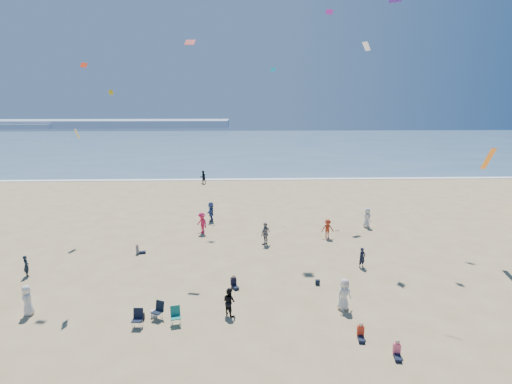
{
  "coord_description": "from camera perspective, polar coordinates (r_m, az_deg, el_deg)",
  "views": [
    {
      "loc": [
        1.21,
        -14.73,
        11.78
      ],
      "look_at": [
        2.0,
        8.0,
        6.56
      ],
      "focal_mm": 28.0,
      "sensor_mm": 36.0,
      "label": 1
    }
  ],
  "objects": [
    {
      "name": "headland_far",
      "position": [
        194.87,
        -20.57,
        9.14
      ],
      "size": [
        110.0,
        20.0,
        3.2
      ],
      "primitive_type": "cube",
      "color": "#7A8EA8",
      "rests_on": "ground"
    },
    {
      "name": "navy_bag",
      "position": [
        27.06,
        8.79,
        -12.63
      ],
      "size": [
        0.28,
        0.18,
        0.34
      ],
      "primitive_type": "cube",
      "color": "black",
      "rests_on": "ground"
    },
    {
      "name": "seated_group",
      "position": [
        22.48,
        0.83,
        -17.42
      ],
      "size": [
        16.36,
        21.9,
        0.84
      ],
      "color": "silver",
      "rests_on": "ground"
    },
    {
      "name": "surf_line",
      "position": [
        60.88,
        -3.09,
        1.8
      ],
      "size": [
        220.0,
        1.2,
        0.08
      ],
      "primitive_type": "cube",
      "color": "white",
      "rests_on": "ground"
    },
    {
      "name": "ocean",
      "position": [
        110.36,
        -2.63,
        6.81
      ],
      "size": [
        220.0,
        100.0,
        0.06
      ],
      "primitive_type": "cube",
      "color": "#476B84",
      "rests_on": "ground"
    },
    {
      "name": "headland_near",
      "position": [
        206.55,
        -31.68,
        8.05
      ],
      "size": [
        40.0,
        14.0,
        2.0
      ],
      "primitive_type": "cube",
      "color": "#7A8EA8",
      "rests_on": "ground"
    },
    {
      "name": "standing_flyers",
      "position": [
        32.09,
        0.62,
        -6.87
      ],
      "size": [
        27.35,
        52.87,
        1.95
      ],
      "color": "navy",
      "rests_on": "ground"
    },
    {
      "name": "kites_aloft",
      "position": [
        30.02,
        17.17,
        19.25
      ],
      "size": [
        36.71,
        37.73,
        28.65
      ],
      "color": "#FFF52D",
      "rests_on": "ground"
    },
    {
      "name": "white_tote",
      "position": [
        23.91,
        -14.34,
        -16.47
      ],
      "size": [
        0.35,
        0.2,
        0.4
      ],
      "primitive_type": "cube",
      "color": "silver",
      "rests_on": "ground"
    },
    {
      "name": "chair_cluster",
      "position": [
        23.07,
        -13.98,
        -16.75
      ],
      "size": [
        2.68,
        1.52,
        1.0
      ],
      "color": "black",
      "rests_on": "ground"
    },
    {
      "name": "black_backpack",
      "position": [
        23.8,
        -16.03,
        -16.75
      ],
      "size": [
        0.3,
        0.22,
        0.38
      ],
      "primitive_type": "cube",
      "color": "black",
      "rests_on": "ground"
    }
  ]
}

